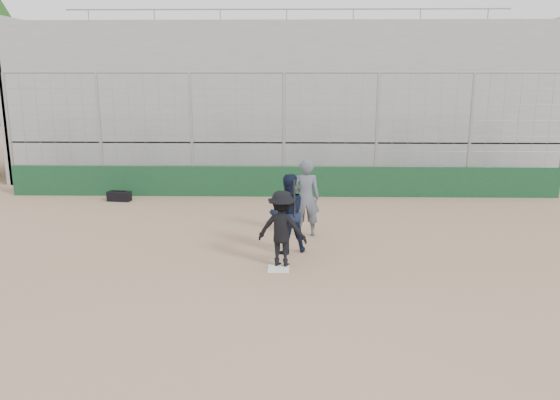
{
  "coord_description": "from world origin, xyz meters",
  "views": [
    {
      "loc": [
        0.26,
        -10.69,
        3.94
      ],
      "look_at": [
        0.0,
        1.4,
        1.15
      ],
      "focal_mm": 35.0,
      "sensor_mm": 36.0,
      "label": 1
    }
  ],
  "objects_px": {
    "catcher_crouched": "(288,227)",
    "umpire": "(306,202)",
    "batter_at_plate": "(282,229)",
    "equipment_bag": "(119,196)"
  },
  "relations": [
    {
      "from": "catcher_crouched",
      "to": "umpire",
      "type": "height_order",
      "value": "umpire"
    },
    {
      "from": "umpire",
      "to": "catcher_crouched",
      "type": "bearing_deg",
      "value": 69.81
    },
    {
      "from": "batter_at_plate",
      "to": "catcher_crouched",
      "type": "distance_m",
      "value": 0.89
    },
    {
      "from": "catcher_crouched",
      "to": "batter_at_plate",
      "type": "bearing_deg",
      "value": -97.55
    },
    {
      "from": "catcher_crouched",
      "to": "umpire",
      "type": "xyz_separation_m",
      "value": [
        0.43,
        1.37,
        0.27
      ]
    },
    {
      "from": "catcher_crouched",
      "to": "umpire",
      "type": "bearing_deg",
      "value": 72.61
    },
    {
      "from": "umpire",
      "to": "equipment_bag",
      "type": "relative_size",
      "value": 2.28
    },
    {
      "from": "batter_at_plate",
      "to": "equipment_bag",
      "type": "bearing_deg",
      "value": 131.82
    },
    {
      "from": "batter_at_plate",
      "to": "catcher_crouched",
      "type": "relative_size",
      "value": 1.47
    },
    {
      "from": "umpire",
      "to": "batter_at_plate",
      "type": "bearing_deg",
      "value": 73.51
    }
  ]
}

